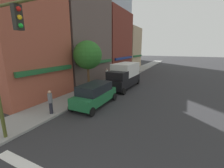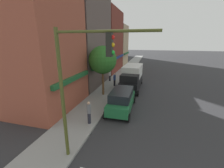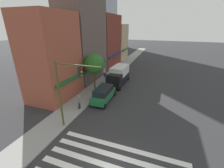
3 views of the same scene
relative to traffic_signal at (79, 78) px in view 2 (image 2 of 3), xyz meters
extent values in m
cube|color=#9E4C38|center=(5.36, 6.07, 1.07)|extent=(6.87, 5.00, 11.30)
cube|color=#1E592D|center=(5.36, 3.42, -1.58)|extent=(5.84, 0.30, 0.40)
cube|color=brown|center=(13.80, 6.07, 3.37)|extent=(9.32, 5.00, 15.90)
cube|color=#1E592D|center=(13.80, 3.42, -1.58)|extent=(7.92, 0.30, 0.40)
cube|color=maroon|center=(23.78, 6.07, 1.35)|extent=(9.90, 5.00, 11.86)
cube|color=navy|center=(23.78, 3.42, -1.58)|extent=(8.42, 0.30, 0.40)
cube|color=tan|center=(32.81, 6.07, 0.34)|extent=(7.35, 5.00, 9.85)
cube|color=#1E592D|center=(32.81, 3.42, -1.58)|extent=(6.25, 0.30, 0.40)
cylinder|color=#474C1E|center=(0.00, 0.97, -1.19)|extent=(0.18, 0.18, 6.79)
cylinder|color=#474C1E|center=(0.00, -1.24, 2.00)|extent=(0.12, 4.43, 0.12)
cube|color=black|center=(0.00, -1.46, 1.48)|extent=(0.32, 0.24, 0.95)
sphere|color=red|center=(0.00, -1.59, 1.77)|extent=(0.18, 0.18, 0.18)
sphere|color=#EAAD14|center=(0.00, -1.59, 1.47)|extent=(0.18, 0.18, 0.18)
sphere|color=green|center=(0.00, -1.59, 1.17)|extent=(0.18, 0.18, 0.18)
cube|color=#1E6638|center=(6.46, -0.73, -3.82)|extent=(4.73, 1.96, 0.85)
cube|color=black|center=(6.46, -0.73, -3.02)|extent=(3.31, 1.79, 0.75)
cylinder|color=black|center=(4.52, 0.22, -4.24)|extent=(0.68, 0.22, 0.68)
cylinder|color=black|center=(4.52, -1.68, -4.24)|extent=(0.68, 0.22, 0.68)
cylinder|color=black|center=(8.40, 0.22, -4.24)|extent=(0.68, 0.22, 0.68)
cylinder|color=black|center=(8.40, -1.68, -4.24)|extent=(0.68, 0.22, 0.68)
cube|color=black|center=(13.18, -0.73, -3.69)|extent=(6.26, 2.37, 1.10)
cube|color=silver|center=(13.80, -0.73, -2.34)|extent=(4.40, 2.32, 1.60)
cube|color=black|center=(11.19, -0.73, -2.69)|extent=(1.79, 2.14, 0.90)
cylinder|color=black|center=(10.48, 0.37, -4.24)|extent=(0.68, 0.22, 0.68)
cylinder|color=black|center=(10.48, -1.83, -4.24)|extent=(0.68, 0.22, 0.68)
cylinder|color=black|center=(15.87, 0.37, -4.24)|extent=(0.68, 0.22, 0.68)
cylinder|color=black|center=(15.87, -1.83, -4.24)|extent=(0.68, 0.22, 0.68)
cylinder|color=#23232D|center=(3.31, 1.12, -4.01)|extent=(0.26, 0.26, 0.85)
cylinder|color=slate|center=(3.31, 1.12, -3.23)|extent=(0.32, 0.32, 0.70)
sphere|color=tan|center=(3.31, 1.12, -2.77)|extent=(0.22, 0.22, 0.22)
cylinder|color=#23232D|center=(15.58, 2.98, -4.01)|extent=(0.26, 0.26, 0.85)
cylinder|color=silver|center=(15.58, 2.98, -3.23)|extent=(0.32, 0.32, 0.70)
sphere|color=tan|center=(15.58, 2.98, -2.77)|extent=(0.22, 0.22, 0.22)
cylinder|color=#23232D|center=(13.15, 1.62, -4.01)|extent=(0.26, 0.26, 0.85)
cylinder|color=#2D4C9E|center=(13.15, 1.62, -3.23)|extent=(0.32, 0.32, 0.70)
sphere|color=tan|center=(13.15, 1.62, -2.77)|extent=(0.22, 0.22, 0.22)
cylinder|color=brown|center=(9.57, 2.07, -2.96)|extent=(0.24, 0.24, 2.94)
sphere|color=#286623|center=(9.57, 2.07, -0.42)|extent=(3.07, 3.07, 3.07)
camera|label=1|loc=(-3.99, -7.52, 0.32)|focal=24.00mm
camera|label=2|loc=(-6.03, -3.19, 1.66)|focal=24.00mm
camera|label=3|loc=(-10.25, -7.99, 5.07)|focal=24.00mm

